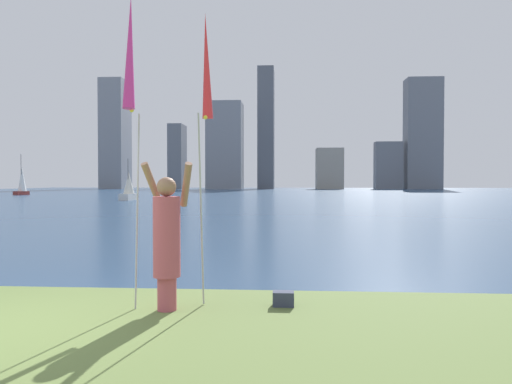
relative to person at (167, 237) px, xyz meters
name	(u,v)px	position (x,y,z in m)	size (l,w,h in m)	color
ground	(257,196)	(-2.00, 49.89, -1.05)	(120.00, 138.00, 0.12)	#5B7038
person	(167,237)	(0.00, 0.00, 0.00)	(0.74, 0.55, 2.02)	#B24C59
kite_flag_left	(130,58)	(-0.45, -0.14, 2.40)	(0.16, 0.53, 4.24)	#B2B2B7
kite_flag_right	(206,72)	(0.45, 0.57, 2.35)	(0.16, 0.85, 4.17)	#B2B2B7
bag	(283,299)	(1.58, 0.31, -0.89)	(0.30, 0.20, 0.20)	#33384C
sailboat_2	(129,188)	(-12.95, 36.49, 0.15)	(1.14, 2.07, 3.81)	silver
sailboat_5	(22,182)	(-32.00, 51.92, 0.67)	(1.20, 2.15, 5.17)	maroon
skyline_tower_0	(115,135)	(-37.61, 100.12, 11.34)	(5.24, 7.29, 24.66)	gray
skyline_tower_1	(177,157)	(-23.02, 98.96, 6.17)	(3.10, 6.02, 14.32)	slate
skyline_tower_2	(225,146)	(-12.02, 97.15, 8.42)	(7.60, 6.79, 18.83)	gray
skyline_tower_3	(266,129)	(-3.25, 102.05, 12.55)	(3.59, 7.49, 27.09)	#565B66
skyline_tower_4	(329,169)	(10.81, 99.33, 3.48)	(5.85, 4.99, 8.94)	gray
skyline_tower_5	(388,166)	(23.61, 99.75, 4.16)	(5.78, 3.22, 10.31)	slate
skyline_tower_6	(423,134)	(31.07, 99.99, 11.02)	(7.50, 4.83, 24.03)	slate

